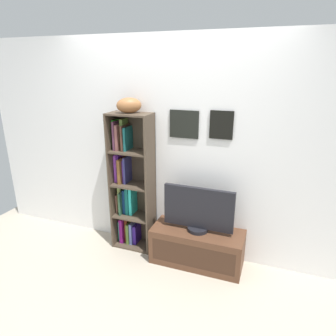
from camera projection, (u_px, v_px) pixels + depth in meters
ground at (128, 312)px, 2.69m from camera, size 5.20×5.20×0.04m
back_wall at (171, 150)px, 3.30m from camera, size 4.80×0.08×2.40m
bookshelf at (130, 186)px, 3.48m from camera, size 0.48×0.27×1.61m
football at (129, 105)px, 3.13m from camera, size 0.31×0.28×0.16m
tv_stand at (197, 247)px, 3.28m from camera, size 0.99×0.40×0.40m
television at (198, 210)px, 3.14m from camera, size 0.75×0.22×0.49m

